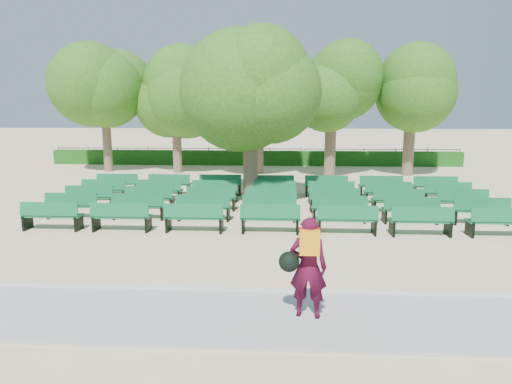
% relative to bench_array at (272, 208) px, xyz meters
% --- Properties ---
extents(ground, '(120.00, 120.00, 0.00)m').
position_rel_bench_array_xyz_m(ground, '(-1.39, -1.16, -0.09)').
color(ground, beige).
extents(paving, '(30.00, 2.20, 0.06)m').
position_rel_bench_array_xyz_m(paving, '(-1.39, -8.56, -0.06)').
color(paving, '#ABABA6').
rests_on(paving, ground).
extents(curb, '(30.00, 0.12, 0.10)m').
position_rel_bench_array_xyz_m(curb, '(-1.39, -7.41, -0.04)').
color(curb, silver).
rests_on(curb, ground).
extents(hedge, '(26.00, 0.70, 0.90)m').
position_rel_bench_array_xyz_m(hedge, '(-1.39, 12.84, 0.36)').
color(hedge, '#1A5415').
rests_on(hedge, ground).
extents(fence, '(26.00, 0.10, 1.02)m').
position_rel_bench_array_xyz_m(fence, '(-1.39, 13.24, -0.09)').
color(fence, black).
rests_on(fence, ground).
extents(tree_line, '(21.80, 6.80, 7.04)m').
position_rel_bench_array_xyz_m(tree_line, '(-1.39, 8.84, -0.09)').
color(tree_line, '#356C1D').
rests_on(tree_line, ground).
extents(bench_array, '(1.81, 0.68, 1.12)m').
position_rel_bench_array_xyz_m(bench_array, '(0.00, 0.00, 0.00)').
color(bench_array, '#116435').
rests_on(bench_array, ground).
extents(tree_among, '(4.46, 4.46, 6.45)m').
position_rel_bench_array_xyz_m(tree_among, '(-0.88, 1.52, 4.31)').
color(tree_among, brown).
rests_on(tree_among, ground).
extents(person, '(0.88, 0.56, 1.82)m').
position_rel_bench_array_xyz_m(person, '(0.78, -8.50, 0.91)').
color(person, '#420920').
rests_on(person, ground).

